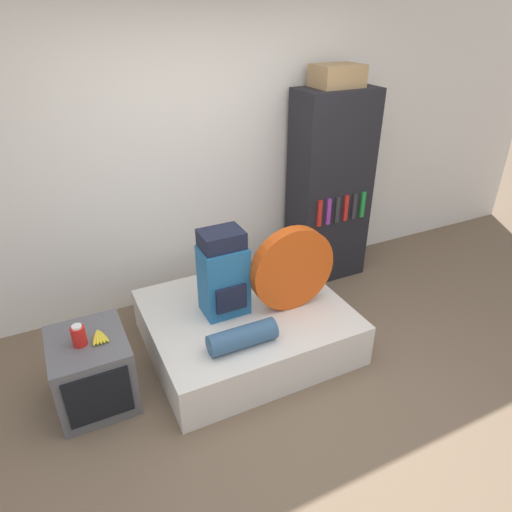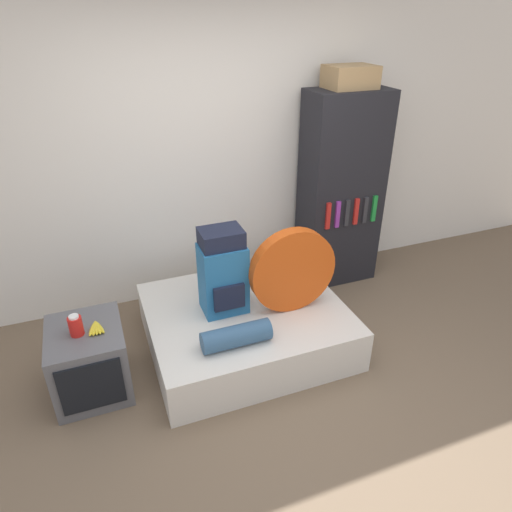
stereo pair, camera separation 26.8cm
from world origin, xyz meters
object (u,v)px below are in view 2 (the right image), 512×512
at_px(sleeping_roll, 236,336).
at_px(bookshelf, 341,191).
at_px(cardboard_box, 350,77).
at_px(canister, 76,326).
at_px(tent_bag, 292,270).
at_px(backpack, 223,273).
at_px(television, 90,360).

relative_size(sleeping_roll, bookshelf, 0.27).
xyz_separation_m(bookshelf, cardboard_box, (-0.00, 0.02, 1.01)).
bearing_deg(canister, tent_bag, -0.67).
xyz_separation_m(backpack, sleeping_roll, (-0.05, -0.45, -0.25)).
height_order(tent_bag, sleeping_roll, tent_bag).
relative_size(television, bookshelf, 0.32).
bearing_deg(sleeping_roll, bookshelf, 37.70).
distance_m(canister, bookshelf, 2.60).
bearing_deg(sleeping_roll, backpack, 83.43).
xyz_separation_m(sleeping_roll, canister, (-1.02, 0.30, 0.16)).
bearing_deg(bookshelf, television, -162.02).
bearing_deg(cardboard_box, backpack, -153.87).
height_order(backpack, tent_bag, backpack).
bearing_deg(cardboard_box, bookshelf, -82.61).
height_order(backpack, sleeping_roll, backpack).
bearing_deg(cardboard_box, tent_bag, -136.04).
xyz_separation_m(backpack, bookshelf, (1.37, 0.65, 0.24)).
height_order(backpack, television, backpack).
distance_m(backpack, television, 1.13).
bearing_deg(backpack, television, -172.86).
bearing_deg(sleeping_roll, canister, 163.81).
bearing_deg(television, canister, -149.09).
distance_m(canister, cardboard_box, 2.91).
relative_size(backpack, bookshelf, 0.37).
relative_size(bookshelf, cardboard_box, 4.50).
distance_m(tent_bag, canister, 1.58).
bearing_deg(tent_bag, backpack, 161.19).
bearing_deg(cardboard_box, canister, -161.39).
relative_size(tent_bag, canister, 4.47).
bearing_deg(backpack, bookshelf, 25.44).
xyz_separation_m(tent_bag, cardboard_box, (0.87, 0.84, 1.24)).
xyz_separation_m(sleeping_roll, cardboard_box, (1.42, 1.12, 1.50)).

